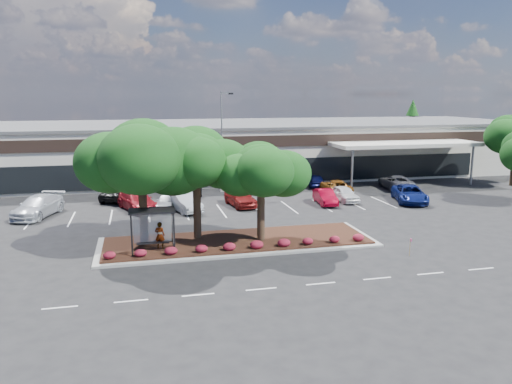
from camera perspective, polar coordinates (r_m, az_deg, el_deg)
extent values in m
plane|color=black|center=(29.90, 3.23, -7.81)|extent=(160.00, 160.00, 0.00)
cube|color=silver|center=(61.99, -5.79, 4.87)|extent=(80.00, 20.00, 6.00)
cube|color=#4D4D4F|center=(61.73, -5.84, 7.73)|extent=(80.40, 20.40, 0.30)
cube|color=black|center=(51.91, -4.32, 5.68)|extent=(80.00, 0.25, 1.20)
cube|color=black|center=(52.31, -4.27, 2.19)|extent=(60.00, 0.18, 2.60)
cube|color=red|center=(51.24, -10.98, 5.44)|extent=(6.00, 0.12, 1.00)
cube|color=silver|center=(56.41, 16.68, 5.27)|extent=(16.00, 5.00, 0.40)
cylinder|color=gray|center=(51.73, 10.91, 2.48)|extent=(0.24, 0.24, 4.20)
cylinder|color=gray|center=(58.87, 23.45, 2.79)|extent=(0.24, 0.24, 4.20)
cube|color=#979792|center=(33.12, -2.10, -5.77)|extent=(18.00, 6.00, 0.15)
cube|color=#3A2215|center=(33.08, -2.10, -5.56)|extent=(17.20, 5.20, 0.12)
cube|color=silver|center=(25.32, -21.51, -12.18)|extent=(1.60, 0.12, 0.01)
cube|color=silver|center=(25.04, -14.09, -11.99)|extent=(1.60, 0.12, 0.01)
cube|color=silver|center=(25.16, -6.64, -11.59)|extent=(1.60, 0.12, 0.01)
cube|color=silver|center=(25.69, 0.60, -11.03)|extent=(1.60, 0.12, 0.01)
cube|color=silver|center=(26.59, 7.42, -10.33)|extent=(1.60, 0.12, 0.01)
cube|color=silver|center=(27.84, 13.67, -9.57)|extent=(1.60, 0.12, 0.01)
cube|color=silver|center=(29.38, 19.31, -8.78)|extent=(1.60, 0.12, 0.01)
cube|color=silver|center=(31.17, 24.32, -8.00)|extent=(1.60, 0.12, 0.01)
cube|color=silver|center=(42.54, -24.35, -3.05)|extent=(0.12, 5.00, 0.01)
cube|color=silver|center=(42.06, -20.34, -2.90)|extent=(0.12, 5.00, 0.01)
cube|color=silver|center=(41.78, -16.25, -2.74)|extent=(0.12, 5.00, 0.01)
cube|color=silver|center=(41.73, -12.13, -2.56)|extent=(0.12, 5.00, 0.01)
cube|color=silver|center=(41.88, -8.03, -2.36)|extent=(0.12, 5.00, 0.01)
cube|color=silver|center=(42.25, -3.97, -2.16)|extent=(0.12, 5.00, 0.01)
cube|color=silver|center=(42.83, -0.01, -1.95)|extent=(0.12, 5.00, 0.01)
cube|color=silver|center=(43.61, 3.83, -1.74)|extent=(0.12, 5.00, 0.01)
cube|color=silver|center=(44.57, 7.52, -1.53)|extent=(0.12, 5.00, 0.01)
cube|color=silver|center=(45.71, 11.03, -1.32)|extent=(0.12, 5.00, 0.01)
cube|color=silver|center=(47.02, 14.37, -1.12)|extent=(0.12, 5.00, 0.01)
cube|color=silver|center=(48.48, 17.51, -0.93)|extent=(0.12, 5.00, 0.01)
cylinder|color=black|center=(31.61, -14.03, -4.22)|extent=(0.08, 0.08, 2.50)
cylinder|color=black|center=(31.67, -9.49, -4.01)|extent=(0.08, 0.08, 2.50)
cylinder|color=black|center=(30.36, -14.04, -4.85)|extent=(0.08, 0.08, 2.50)
cylinder|color=black|center=(30.42, -9.32, -4.63)|extent=(0.08, 0.08, 2.50)
cube|color=black|center=(30.67, -11.81, -2.10)|extent=(2.75, 1.55, 0.10)
cube|color=silver|center=(31.58, -11.77, -3.90)|extent=(2.30, 0.03, 2.00)
cube|color=black|center=(31.45, -11.68, -5.71)|extent=(2.00, 0.35, 0.06)
cone|color=#0D3D0D|center=(82.82, 17.35, 7.02)|extent=(3.96, 3.96, 9.00)
imported|color=#594C47|center=(31.58, -10.92, -4.87)|extent=(0.71, 0.58, 1.68)
cube|color=#979792|center=(50.72, -3.86, 0.31)|extent=(0.50, 0.50, 0.40)
cylinder|color=gray|center=(50.03, -3.93, 5.92)|extent=(0.14, 0.14, 9.57)
cube|color=gray|center=(49.73, -3.49, 11.24)|extent=(0.92, 0.54, 0.14)
cube|color=black|center=(49.64, -2.91, 11.17)|extent=(0.53, 0.44, 0.18)
cube|color=#9C8151|center=(31.86, 17.17, -6.06)|extent=(0.03, 0.03, 1.10)
cube|color=#F3409F|center=(31.75, 17.30, -5.26)|extent=(0.02, 0.14, 0.18)
imported|color=silver|center=(43.78, -23.66, -1.51)|extent=(4.04, 6.13, 1.65)
imported|color=maroon|center=(43.56, -13.42, -1.00)|extent=(3.90, 5.77, 1.55)
imported|color=#A4A7AE|center=(43.32, -10.03, -1.04)|extent=(3.20, 4.41, 1.40)
imported|color=#B4B9C0|center=(42.29, -8.28, -1.21)|extent=(3.09, 4.81, 1.50)
imported|color=maroon|center=(43.88, -1.80, -0.58)|extent=(2.54, 4.92, 1.60)
imported|color=maroon|center=(45.04, 7.92, -0.55)|extent=(1.78, 4.13, 1.32)
imported|color=white|center=(46.58, 10.03, -0.20)|extent=(1.86, 4.11, 1.37)
imported|color=navy|center=(47.52, 17.17, -0.21)|extent=(4.11, 6.02, 1.53)
imported|color=black|center=(47.86, -15.30, -0.16)|extent=(3.93, 5.23, 1.32)
imported|color=#144312|center=(48.77, -15.67, 0.11)|extent=(1.79, 4.30, 1.46)
imported|color=silver|center=(46.18, -8.04, -0.07)|extent=(3.38, 5.97, 1.63)
imported|color=black|center=(49.67, -7.51, 0.57)|extent=(2.84, 5.11, 1.35)
imported|color=black|center=(52.19, 3.10, 1.31)|extent=(2.19, 4.87, 1.62)
imported|color=brown|center=(49.88, 9.10, 0.59)|extent=(2.82, 5.24, 1.40)
imported|color=navy|center=(53.42, 6.80, 1.33)|extent=(2.27, 4.19, 1.35)
imported|color=slate|center=(53.79, 15.68, 1.10)|extent=(2.98, 5.44, 1.45)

